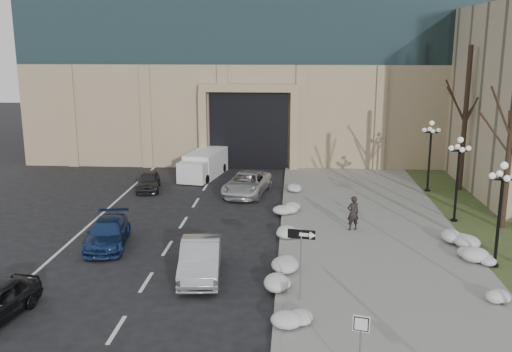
{
  "coord_description": "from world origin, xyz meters",
  "views": [
    {
      "loc": [
        -0.52,
        -11.47,
        9.61
      ],
      "look_at": [
        -2.27,
        14.57,
        3.5
      ],
      "focal_mm": 40.0,
      "sensor_mm": 36.0,
      "label": 1
    }
  ],
  "objects_px": {
    "car_e": "(148,181)",
    "lamppost_b": "(501,201)",
    "pedestrian": "(353,213)",
    "lamppost_c": "(458,168)",
    "keep_sign": "(361,335)",
    "box_truck": "(204,165)",
    "car_d": "(247,184)",
    "one_way_sign": "(306,243)",
    "car_c": "(108,233)",
    "lamppost_d": "(430,147)",
    "car_b": "(200,259)"
  },
  "relations": [
    {
      "from": "car_b",
      "to": "car_d",
      "type": "xyz_separation_m",
      "value": [
        0.85,
        13.44,
        -0.05
      ]
    },
    {
      "from": "car_e",
      "to": "one_way_sign",
      "type": "height_order",
      "value": "one_way_sign"
    },
    {
      "from": "car_d",
      "to": "keep_sign",
      "type": "xyz_separation_m",
      "value": [
        4.94,
        -21.08,
        0.93
      ]
    },
    {
      "from": "car_c",
      "to": "lamppost_d",
      "type": "relative_size",
      "value": 0.93
    },
    {
      "from": "car_e",
      "to": "one_way_sign",
      "type": "xyz_separation_m",
      "value": [
        10.18,
        -16.43,
        1.76
      ]
    },
    {
      "from": "lamppost_d",
      "to": "pedestrian",
      "type": "bearing_deg",
      "value": -124.08
    },
    {
      "from": "car_d",
      "to": "lamppost_c",
      "type": "distance_m",
      "value": 13.14
    },
    {
      "from": "pedestrian",
      "to": "lamppost_b",
      "type": "xyz_separation_m",
      "value": [
        5.71,
        -4.56,
        2.05
      ]
    },
    {
      "from": "box_truck",
      "to": "one_way_sign",
      "type": "distance_m",
      "value": 21.71
    },
    {
      "from": "lamppost_c",
      "to": "lamppost_d",
      "type": "xyz_separation_m",
      "value": [
        0.0,
        6.5,
        0.0
      ]
    },
    {
      "from": "car_d",
      "to": "lamppost_d",
      "type": "xyz_separation_m",
      "value": [
        11.81,
        1.26,
        2.36
      ]
    },
    {
      "from": "lamppost_c",
      "to": "lamppost_d",
      "type": "bearing_deg",
      "value": 90.0
    },
    {
      "from": "pedestrian",
      "to": "lamppost_d",
      "type": "distance_m",
      "value": 10.39
    },
    {
      "from": "box_truck",
      "to": "keep_sign",
      "type": "relative_size",
      "value": 2.68
    },
    {
      "from": "car_c",
      "to": "car_d",
      "type": "height_order",
      "value": "car_d"
    },
    {
      "from": "car_c",
      "to": "keep_sign",
      "type": "relative_size",
      "value": 1.99
    },
    {
      "from": "pedestrian",
      "to": "lamppost_c",
      "type": "distance_m",
      "value": 6.37
    },
    {
      "from": "car_e",
      "to": "keep_sign",
      "type": "bearing_deg",
      "value": -72.36
    },
    {
      "from": "car_c",
      "to": "box_truck",
      "type": "bearing_deg",
      "value": 72.09
    },
    {
      "from": "keep_sign",
      "to": "lamppost_b",
      "type": "xyz_separation_m",
      "value": [
        6.87,
        9.34,
        1.43
      ]
    },
    {
      "from": "car_e",
      "to": "lamppost_b",
      "type": "distance_m",
      "value": 22.44
    },
    {
      "from": "keep_sign",
      "to": "car_e",
      "type": "bearing_deg",
      "value": 132.37
    },
    {
      "from": "one_way_sign",
      "to": "lamppost_d",
      "type": "xyz_separation_m",
      "value": [
        8.32,
        16.96,
        0.68
      ]
    },
    {
      "from": "car_d",
      "to": "lamppost_b",
      "type": "relative_size",
      "value": 1.09
    },
    {
      "from": "lamppost_c",
      "to": "car_b",
      "type": "bearing_deg",
      "value": -147.09
    },
    {
      "from": "car_c",
      "to": "keep_sign",
      "type": "xyz_separation_m",
      "value": [
        10.86,
        -10.97,
        1.0
      ]
    },
    {
      "from": "car_b",
      "to": "lamppost_d",
      "type": "relative_size",
      "value": 0.98
    },
    {
      "from": "car_c",
      "to": "box_truck",
      "type": "height_order",
      "value": "box_truck"
    },
    {
      "from": "car_c",
      "to": "lamppost_b",
      "type": "relative_size",
      "value": 0.93
    },
    {
      "from": "pedestrian",
      "to": "one_way_sign",
      "type": "xyz_separation_m",
      "value": [
        -2.61,
        -8.53,
        1.36
      ]
    },
    {
      "from": "car_e",
      "to": "pedestrian",
      "type": "bearing_deg",
      "value": -42.14
    },
    {
      "from": "lamppost_b",
      "to": "lamppost_c",
      "type": "bearing_deg",
      "value": 90.0
    },
    {
      "from": "car_b",
      "to": "car_d",
      "type": "bearing_deg",
      "value": 80.44
    },
    {
      "from": "lamppost_c",
      "to": "pedestrian",
      "type": "bearing_deg",
      "value": -161.26
    },
    {
      "from": "pedestrian",
      "to": "lamppost_c",
      "type": "relative_size",
      "value": 0.38
    },
    {
      "from": "one_way_sign",
      "to": "car_e",
      "type": "bearing_deg",
      "value": 131.99
    },
    {
      "from": "car_b",
      "to": "keep_sign",
      "type": "height_order",
      "value": "keep_sign"
    },
    {
      "from": "car_c",
      "to": "lamppost_b",
      "type": "height_order",
      "value": "lamppost_b"
    },
    {
      "from": "one_way_sign",
      "to": "car_b",
      "type": "bearing_deg",
      "value": 162.65
    },
    {
      "from": "car_c",
      "to": "car_e",
      "type": "height_order",
      "value": "car_c"
    },
    {
      "from": "pedestrian",
      "to": "car_d",
      "type": "bearing_deg",
      "value": -70.2
    },
    {
      "from": "pedestrian",
      "to": "lamppost_c",
      "type": "bearing_deg",
      "value": 178.19
    },
    {
      "from": "car_d",
      "to": "one_way_sign",
      "type": "bearing_deg",
      "value": -67.68
    },
    {
      "from": "lamppost_d",
      "to": "car_d",
      "type": "bearing_deg",
      "value": -173.93
    },
    {
      "from": "lamppost_b",
      "to": "lamppost_d",
      "type": "xyz_separation_m",
      "value": [
        0.0,
        13.0,
        0.0
      ]
    },
    {
      "from": "car_e",
      "to": "lamppost_b",
      "type": "xyz_separation_m",
      "value": [
        18.5,
        -12.47,
        2.44
      ]
    },
    {
      "from": "car_d",
      "to": "keep_sign",
      "type": "bearing_deg",
      "value": -67.04
    },
    {
      "from": "one_way_sign",
      "to": "lamppost_c",
      "type": "bearing_deg",
      "value": 61.74
    },
    {
      "from": "car_e",
      "to": "box_truck",
      "type": "xyz_separation_m",
      "value": [
        3.1,
        4.04,
        0.25
      ]
    },
    {
      "from": "box_truck",
      "to": "lamppost_b",
      "type": "distance_m",
      "value": 22.68
    }
  ]
}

